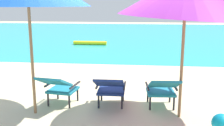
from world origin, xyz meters
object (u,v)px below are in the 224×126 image
object	(u,v)px
lounge_chair_right	(162,89)
beach_ball	(221,123)
lounge_chair_center	(110,88)
swim_buoy	(90,43)
lounge_chair_left	(59,86)

from	to	relation	value
lounge_chair_right	beach_ball	xyz separation A→B (m)	(0.85, -0.82, -0.26)
lounge_chair_center	beach_ball	world-z (taller)	lounge_chair_center
lounge_chair_center	beach_ball	size ratio (longest dim) A/B	3.02
swim_buoy	beach_ball	bearing A→B (deg)	-66.87
lounge_chair_right	beach_ball	distance (m)	1.21
lounge_chair_center	lounge_chair_right	world-z (taller)	same
lounge_chair_left	lounge_chair_right	bearing A→B (deg)	1.94
lounge_chair_center	lounge_chair_right	size ratio (longest dim) A/B	0.96
swim_buoy	lounge_chair_right	size ratio (longest dim) A/B	1.75
swim_buoy	lounge_chair_center	world-z (taller)	lounge_chair_center
lounge_chair_right	lounge_chair_center	bearing A→B (deg)	-178.08
lounge_chair_center	beach_ball	bearing A→B (deg)	-23.61
lounge_chair_left	swim_buoy	bearing A→B (deg)	96.58
lounge_chair_right	swim_buoy	bearing A→B (deg)	110.01
swim_buoy	lounge_chair_left	xyz separation A→B (m)	(0.91, -7.91, 0.31)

